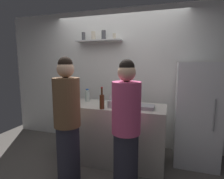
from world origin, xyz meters
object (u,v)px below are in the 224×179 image
(wine_bottle_amber_glass, at_px, (102,101))
(person_brown_jacket, at_px, (67,123))
(wine_bottle_dark_glass, at_px, (69,98))
(utensil_holder, at_px, (111,104))
(wine_bottle_pale_glass, at_px, (124,96))
(refrigerator, at_px, (197,114))
(person_pink_top, at_px, (126,130))
(baking_pan, at_px, (142,107))
(water_bottle_plastic, at_px, (87,96))
(wine_bottle_green_glass, at_px, (74,96))

(wine_bottle_amber_glass, xyz_separation_m, person_brown_jacket, (-0.31, -0.44, -0.22))
(wine_bottle_dark_glass, bearing_deg, utensil_holder, 6.91)
(wine_bottle_pale_glass, height_order, person_brown_jacket, person_brown_jacket)
(refrigerator, distance_m, wine_bottle_pale_glass, 1.18)
(person_pink_top, bearing_deg, wine_bottle_amber_glass, -145.68)
(wine_bottle_amber_glass, bearing_deg, person_brown_jacket, -124.81)
(wine_bottle_pale_glass, distance_m, person_brown_jacket, 1.13)
(utensil_holder, bearing_deg, wine_bottle_pale_glass, 76.87)
(baking_pan, xyz_separation_m, wine_bottle_dark_glass, (-1.12, -0.16, 0.09))
(wine_bottle_dark_glass, bearing_deg, person_brown_jacket, -62.50)
(utensil_holder, bearing_deg, wine_bottle_dark_glass, -173.09)
(refrigerator, relative_size, baking_pan, 4.72)
(wine_bottle_amber_glass, distance_m, wine_bottle_pale_glass, 0.58)
(baking_pan, distance_m, water_bottle_plastic, 1.03)
(baking_pan, relative_size, water_bottle_plastic, 1.56)
(utensil_holder, relative_size, wine_bottle_green_glass, 0.67)
(baking_pan, bearing_deg, wine_bottle_green_glass, 179.86)
(baking_pan, height_order, wine_bottle_green_glass, wine_bottle_green_glass)
(wine_bottle_amber_glass, bearing_deg, person_pink_top, -41.53)
(baking_pan, distance_m, wine_bottle_pale_glass, 0.50)
(wine_bottle_dark_glass, distance_m, person_pink_top, 1.14)
(water_bottle_plastic, xyz_separation_m, person_pink_top, (0.89, -0.84, -0.22))
(wine_bottle_amber_glass, xyz_separation_m, water_bottle_plastic, (-0.44, 0.43, -0.02))
(refrigerator, distance_m, person_pink_top, 1.36)
(person_brown_jacket, bearing_deg, wine_bottle_pale_glass, 7.16)
(baking_pan, distance_m, person_pink_top, 0.63)
(refrigerator, xyz_separation_m, wine_bottle_amber_glass, (-1.35, -0.62, 0.24))
(wine_bottle_green_glass, bearing_deg, person_brown_jacket, -67.45)
(person_pink_top, bearing_deg, person_brown_jacket, -101.19)
(wine_bottle_green_glass, bearing_deg, person_pink_top, -30.54)
(water_bottle_plastic, distance_m, person_brown_jacket, 0.91)
(wine_bottle_dark_glass, relative_size, water_bottle_plastic, 1.44)
(wine_bottle_green_glass, relative_size, person_brown_jacket, 0.19)
(water_bottle_plastic, height_order, person_brown_jacket, person_brown_jacket)
(baking_pan, bearing_deg, refrigerator, 27.63)
(person_pink_top, bearing_deg, refrigerator, 124.63)
(wine_bottle_pale_glass, relative_size, wine_bottle_green_glass, 0.93)
(wine_bottle_amber_glass, xyz_separation_m, wine_bottle_green_glass, (-0.58, 0.21, 0.00))
(wine_bottle_pale_glass, xyz_separation_m, water_bottle_plastic, (-0.63, -0.11, -0.01))
(baking_pan, height_order, person_brown_jacket, person_brown_jacket)
(wine_bottle_pale_glass, xyz_separation_m, person_brown_jacket, (-0.51, -0.99, -0.21))
(water_bottle_plastic, height_order, person_pink_top, person_pink_top)
(baking_pan, relative_size, utensil_holder, 1.58)
(refrigerator, bearing_deg, wine_bottle_dark_glass, -163.24)
(wine_bottle_pale_glass, bearing_deg, person_brown_jacket, -117.14)
(person_brown_jacket, xyz_separation_m, person_pink_top, (0.77, 0.04, -0.02))
(person_pink_top, bearing_deg, water_bottle_plastic, -147.25)
(water_bottle_plastic, bearing_deg, person_brown_jacket, -81.66)
(utensil_holder, height_order, water_bottle_plastic, water_bottle_plastic)
(baking_pan, relative_size, wine_bottle_dark_glass, 1.08)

